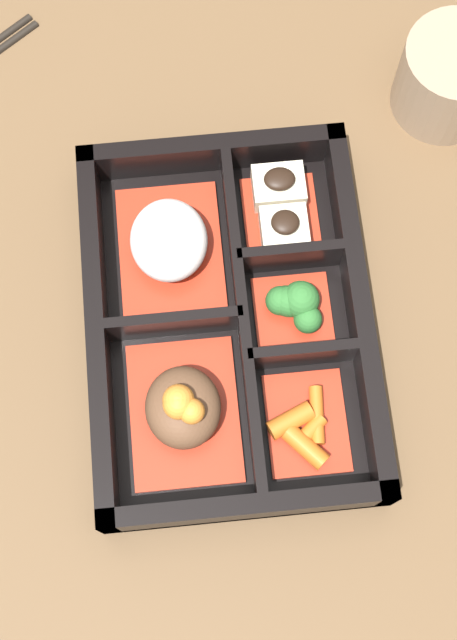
{
  "coord_description": "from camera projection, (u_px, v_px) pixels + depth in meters",
  "views": [
    {
      "loc": [
        -0.2,
        0.02,
        0.67
      ],
      "look_at": [
        0.0,
        0.0,
        0.03
      ],
      "focal_mm": 50.0,
      "sensor_mm": 36.0,
      "label": 1
    }
  ],
  "objects": [
    {
      "name": "bento_base",
      "position": [
        228.0,
        328.0,
        0.7
      ],
      "size": [
        0.3,
        0.21,
        0.01
      ],
      "color": "black",
      "rests_on": "ground_plane"
    },
    {
      "name": "bowl_carrots",
      "position": [
        305.0,
        426.0,
        0.66
      ],
      "size": [
        0.08,
        0.06,
        0.02
      ],
      "color": "#B22D19",
      "rests_on": "bento_base"
    },
    {
      "name": "ground_plane",
      "position": [
        228.0,
        329.0,
        0.7
      ],
      "size": [
        3.0,
        3.0,
        0.0
      ],
      "primitive_type": "plane",
      "color": "brown"
    },
    {
      "name": "bowl_greens",
      "position": [
        293.0,
        304.0,
        0.68
      ],
      "size": [
        0.06,
        0.06,
        0.03
      ],
      "color": "#B22D19",
      "rests_on": "bento_base"
    },
    {
      "name": "bowl_tofu",
      "position": [
        281.0,
        209.0,
        0.71
      ],
      "size": [
        0.07,
        0.06,
        0.03
      ],
      "color": "#B22D19",
      "rests_on": "bento_base"
    },
    {
      "name": "bowl_rice",
      "position": [
        169.0,
        243.0,
        0.69
      ],
      "size": [
        0.11,
        0.08,
        0.04
      ],
      "color": "#B22D19",
      "rests_on": "bento_base"
    },
    {
      "name": "tea_cup",
      "position": [
        451.0,
        76.0,
        0.73
      ],
      "size": [
        0.09,
        0.09,
        0.07
      ],
      "color": "gray",
      "rests_on": "ground_plane"
    },
    {
      "name": "bento_rim",
      "position": [
        232.0,
        320.0,
        0.68
      ],
      "size": [
        0.3,
        0.21,
        0.05
      ],
      "color": "black",
      "rests_on": "ground_plane"
    },
    {
      "name": "bowl_stew",
      "position": [
        183.0,
        408.0,
        0.65
      ],
      "size": [
        0.11,
        0.08,
        0.06
      ],
      "color": "#B22D19",
      "rests_on": "bento_base"
    }
  ]
}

